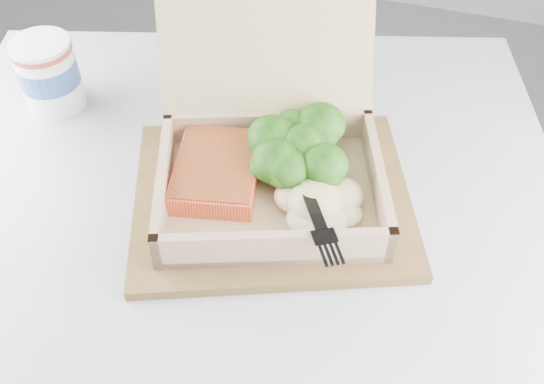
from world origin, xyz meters
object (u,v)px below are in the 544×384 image
(serving_tray, at_px, (272,197))
(takeout_container, at_px, (269,134))
(paper_cup, at_px, (48,73))
(cafe_table, at_px, (245,315))

(serving_tray, bearing_deg, takeout_container, 111.63)
(takeout_container, xyz_separation_m, paper_cup, (-0.31, 0.04, -0.01))
(takeout_container, bearing_deg, paper_cup, 152.93)
(serving_tray, xyz_separation_m, paper_cup, (-0.32, 0.08, 0.04))
(cafe_table, distance_m, takeout_container, 0.26)
(cafe_table, distance_m, paper_cup, 0.40)
(takeout_container, distance_m, paper_cup, 0.31)
(cafe_table, relative_size, takeout_container, 2.69)
(cafe_table, relative_size, serving_tray, 3.02)
(takeout_container, bearing_deg, cafe_table, -114.03)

